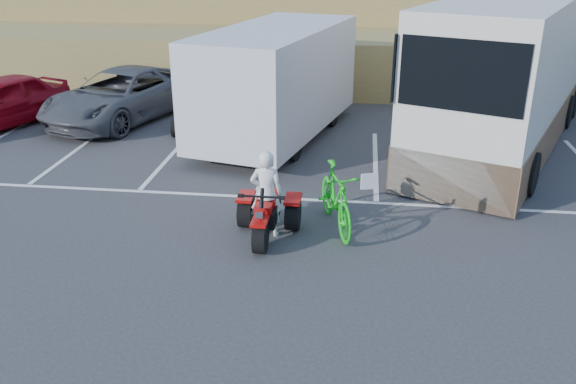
# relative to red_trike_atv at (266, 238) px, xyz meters

# --- Properties ---
(ground) EXTENTS (100.00, 100.00, 0.00)m
(ground) POSITION_rel_red_trike_atv_xyz_m (-0.56, -0.46, 0.00)
(ground) COLOR #323235
(ground) RESTS_ON ground
(parking_stripes) EXTENTS (28.00, 5.16, 0.01)m
(parking_stripes) POSITION_rel_red_trike_atv_xyz_m (0.31, 3.60, 0.00)
(parking_stripes) COLOR white
(parking_stripes) RESTS_ON ground
(grass_embankment) EXTENTS (40.00, 8.50, 3.10)m
(grass_embankment) POSITION_rel_red_trike_atv_xyz_m (-0.56, 15.02, 1.42)
(grass_embankment) COLOR olive
(grass_embankment) RESTS_ON ground
(red_trike_atv) EXTENTS (1.27, 1.68, 1.09)m
(red_trike_atv) POSITION_rel_red_trike_atv_xyz_m (0.00, 0.00, 0.00)
(red_trike_atv) COLOR #AB0B09
(red_trike_atv) RESTS_ON ground
(rider) EXTENTS (0.63, 0.42, 1.72)m
(rider) POSITION_rel_red_trike_atv_xyz_m (0.00, 0.15, 0.86)
(rider) COLOR white
(rider) RESTS_ON ground
(green_dirt_bike) EXTENTS (1.24, 2.25, 1.30)m
(green_dirt_bike) POSITION_rel_red_trike_atv_xyz_m (1.30, 0.59, 0.65)
(green_dirt_bike) COLOR #14BF19
(green_dirt_bike) RESTS_ON ground
(grey_pickup) EXTENTS (4.25, 6.18, 1.57)m
(grey_pickup) POSITION_rel_red_trike_atv_xyz_m (-5.76, 7.60, 0.78)
(grey_pickup) COLOR #484950
(grey_pickup) RESTS_ON ground
(cargo_trailer) EXTENTS (4.20, 7.11, 3.11)m
(cargo_trailer) POSITION_rel_red_trike_atv_xyz_m (-0.68, 6.36, 1.68)
(cargo_trailer) COLOR silver
(cargo_trailer) RESTS_ON ground
(rv_motorhome) EXTENTS (6.87, 11.20, 3.95)m
(rv_motorhome) POSITION_rel_red_trike_atv_xyz_m (5.80, 6.94, 1.72)
(rv_motorhome) COLOR silver
(rv_motorhome) RESTS_ON ground
(quad_atv_blue) EXTENTS (1.32, 1.64, 0.98)m
(quad_atv_blue) POSITION_rel_red_trike_atv_xyz_m (-3.23, 6.64, 0.00)
(quad_atv_blue) COLOR navy
(quad_atv_blue) RESTS_ON ground
(quad_atv_green) EXTENTS (1.75, 2.03, 1.12)m
(quad_atv_green) POSITION_rel_red_trike_atv_xyz_m (-2.44, 5.68, 0.00)
(quad_atv_green) COLOR #145A1A
(quad_atv_green) RESTS_ON ground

